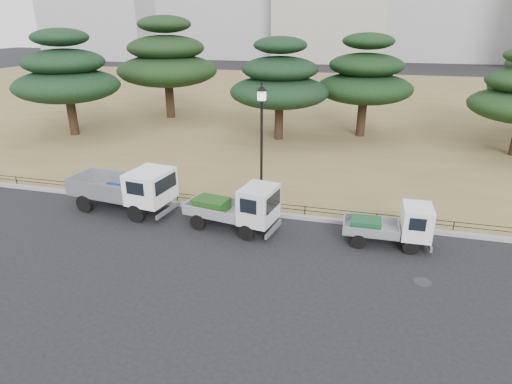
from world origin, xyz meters
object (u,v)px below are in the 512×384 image
(truck_kei_front, at_px, (238,207))
(street_lamp, at_px, (262,128))
(truck_kei_rear, at_px, (394,225))
(tarp_pile, at_px, (128,187))
(truck_large, at_px, (127,187))

(truck_kei_front, bearing_deg, street_lamp, 85.02)
(truck_kei_rear, height_order, tarp_pile, truck_kei_rear)
(truck_large, relative_size, truck_kei_rear, 1.54)
(truck_large, xyz_separation_m, tarp_pile, (-0.88, 1.45, -0.60))
(truck_large, height_order, tarp_pile, truck_large)
(truck_large, bearing_deg, truck_kei_rear, 5.63)
(truck_large, xyz_separation_m, street_lamp, (5.79, 1.40, 2.69))
(truck_kei_front, xyz_separation_m, truck_kei_rear, (6.08, 0.23, -0.16))
(street_lamp, bearing_deg, truck_kei_front, -104.76)
(truck_large, height_order, truck_kei_rear, truck_large)
(truck_kei_front, bearing_deg, truck_kei_rear, 11.92)
(truck_large, xyz_separation_m, truck_kei_front, (5.29, -0.51, -0.16))
(truck_kei_rear, xyz_separation_m, tarp_pile, (-12.25, 1.73, -0.29))
(truck_kei_rear, relative_size, tarp_pile, 2.08)
(tarp_pile, bearing_deg, street_lamp, -0.44)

